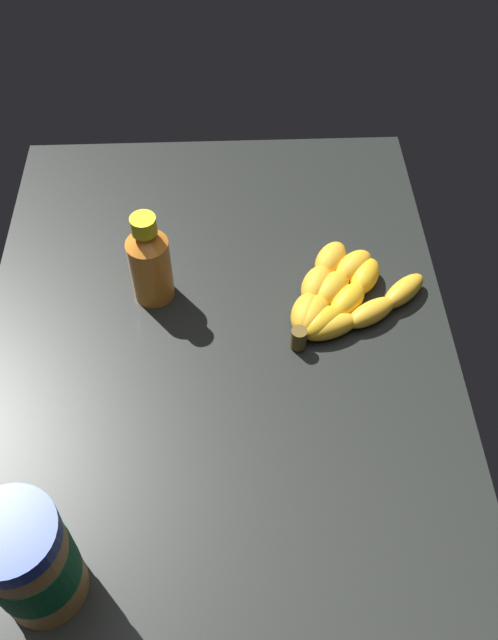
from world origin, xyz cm
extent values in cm
cube|color=black|center=(0.00, 0.00, -1.88)|extent=(80.21, 60.09, 3.76)
ellipsoid|color=gold|center=(-0.34, -14.42, 1.47)|extent=(5.25, 8.05, 2.94)
ellipsoid|color=gold|center=(2.16, -19.84, 1.47)|extent=(6.32, 7.96, 2.94)
ellipsoid|color=gold|center=(5.66, -24.69, 1.47)|extent=(7.15, 7.57, 2.94)
ellipsoid|color=gold|center=(0.62, -13.37, 1.70)|extent=(6.54, 7.08, 3.40)
ellipsoid|color=gold|center=(4.07, -17.02, 1.70)|extent=(7.00, 6.70, 3.40)
ellipsoid|color=gold|center=(8.19, -19.89, 1.70)|extent=(7.17, 6.04, 3.40)
ellipsoid|color=gold|center=(1.71, -12.22, 1.84)|extent=(7.44, 6.42, 3.67)
ellipsoid|color=gold|center=(6.00, -15.11, 1.84)|extent=(7.37, 6.88, 3.67)
ellipsoid|color=gold|center=(9.84, -18.56, 1.84)|extent=(7.15, 7.21, 3.67)
ellipsoid|color=gold|center=(2.03, -11.39, 1.85)|extent=(7.19, 5.44, 3.70)
ellipsoid|color=gold|center=(6.78, -13.22, 1.85)|extent=(7.33, 6.01, 3.70)
ellipsoid|color=gold|center=(11.27, -15.61, 1.85)|extent=(7.37, 6.49, 3.70)
cylinder|color=brown|center=(-1.83, -10.18, 1.80)|extent=(2.00, 2.00, 3.00)
cylinder|color=#BF8442|center=(-30.49, 17.21, 6.46)|extent=(8.26, 8.26, 12.92)
cylinder|color=#0F592D|center=(-30.49, 17.21, 7.11)|extent=(8.42, 8.42, 5.82)
cylinder|color=navy|center=(-30.49, 17.21, 13.99)|extent=(8.42, 8.42, 2.13)
cylinder|color=orange|center=(7.80, 8.34, 4.73)|extent=(5.43, 5.43, 9.46)
cone|color=orange|center=(7.80, 8.34, 10.45)|extent=(5.43, 5.43, 1.97)
cylinder|color=yellow|center=(7.80, 8.34, 12.57)|extent=(3.20, 3.20, 2.28)
camera|label=1|loc=(-53.06, -2.04, 70.97)|focal=38.96mm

